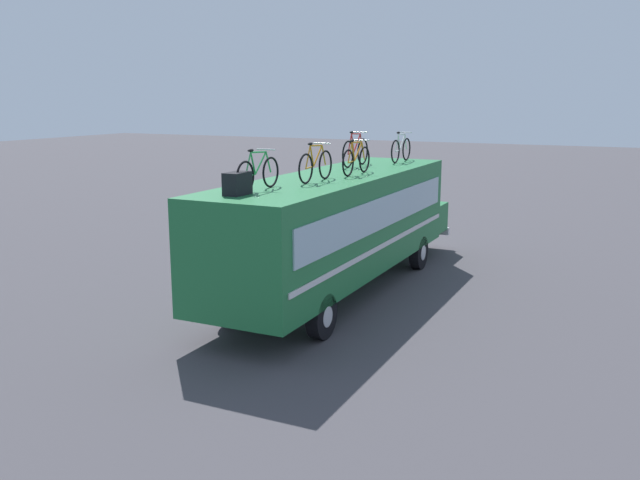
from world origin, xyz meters
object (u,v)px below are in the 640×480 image
Objects in this scene: rooftop_bicycle_2 at (316,165)px; rooftop_bicycle_4 at (355,152)px; rooftop_bicycle_3 at (356,160)px; rooftop_bicycle_1 at (258,173)px; rooftop_bicycle_5 at (401,149)px; bus at (341,223)px; luggage_bag_1 at (237,184)px.

rooftop_bicycle_4 is at bearing 8.75° from rooftop_bicycle_2.
rooftop_bicycle_4 reaches higher than rooftop_bicycle_3.
rooftop_bicycle_1 is 1.90m from rooftop_bicycle_2.
rooftop_bicycle_5 reaches higher than rooftop_bicycle_3.
rooftop_bicycle_3 is (0.01, -0.41, 1.62)m from bus.
luggage_bag_1 is at bearing 177.30° from rooftop_bicycle_1.
rooftop_bicycle_3 is 1.02× the size of rooftop_bicycle_5.
rooftop_bicycle_5 reaches higher than rooftop_bicycle_1.
rooftop_bicycle_5 is at bearing -4.24° from luggage_bag_1.
rooftop_bicycle_1 is (-3.59, 0.26, 1.62)m from bus.
rooftop_bicycle_5 is at bearing -4.40° from rooftop_bicycle_1.
luggage_bag_1 is 6.26m from rooftop_bicycle_4.
luggage_bag_1 is at bearing 170.41° from rooftop_bicycle_2.
rooftop_bicycle_1 is 3.66m from rooftop_bicycle_3.
rooftop_bicycle_1 is at bearing 175.60° from rooftop_bicycle_5.
bus is 2.58m from rooftop_bicycle_4.
rooftop_bicycle_2 is 3.69m from rooftop_bicycle_4.
bus is 6.93× the size of rooftop_bicycle_5.
luggage_bag_1 is at bearing 170.74° from rooftop_bicycle_3.
bus is 19.52× the size of luggage_bag_1.
rooftop_bicycle_2 is at bearing -175.29° from bus.
rooftop_bicycle_3 is at bearing -9.26° from luggage_bag_1.
rooftop_bicycle_2 is at bearing -171.25° from rooftop_bicycle_4.
rooftop_bicycle_1 is 0.99× the size of rooftop_bicycle_2.
rooftop_bicycle_5 is (8.02, -0.60, 0.15)m from luggage_bag_1.
rooftop_bicycle_4 is (6.25, 0.12, 0.18)m from luggage_bag_1.
bus is 6.50× the size of rooftop_bicycle_4.
rooftop_bicycle_2 reaches higher than luggage_bag_1.
bus is 6.80× the size of rooftop_bicycle_3.
rooftop_bicycle_3 is at bearing -178.24° from rooftop_bicycle_5.
rooftop_bicycle_1 is 0.98× the size of rooftop_bicycle_3.
rooftop_bicycle_5 is at bearing -1.64° from rooftop_bicycle_2.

